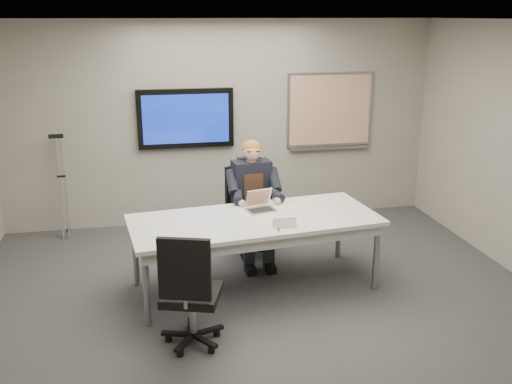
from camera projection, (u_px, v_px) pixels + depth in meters
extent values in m
cube|color=#373739|center=(269.00, 323.00, 5.49)|extent=(6.00, 6.00, 0.02)
cube|color=white|center=(271.00, 20.00, 4.66)|extent=(6.00, 6.00, 0.02)
cube|color=gray|center=(222.00, 124.00, 7.88)|extent=(6.00, 0.02, 2.80)
cube|color=white|center=(255.00, 220.00, 5.99)|extent=(2.70, 1.37, 0.04)
cube|color=silver|center=(255.00, 228.00, 6.02)|extent=(2.58, 1.25, 0.11)
cylinder|color=#94969C|center=(147.00, 290.00, 5.34)|extent=(0.06, 0.06, 0.76)
cylinder|color=#94969C|center=(376.00, 257.00, 6.06)|extent=(0.06, 0.06, 0.76)
cylinder|color=#94969C|center=(135.00, 253.00, 6.17)|extent=(0.06, 0.06, 0.76)
cylinder|color=#94969C|center=(339.00, 228.00, 6.88)|extent=(0.06, 0.06, 0.76)
cube|color=black|center=(186.00, 118.00, 7.71)|extent=(1.30, 0.08, 0.80)
cube|color=navy|center=(186.00, 119.00, 7.67)|extent=(1.16, 0.01, 0.66)
cube|color=#94969C|center=(330.00, 110.00, 8.11)|extent=(1.25, 0.04, 1.05)
cube|color=white|center=(330.00, 110.00, 8.09)|extent=(1.18, 0.01, 0.98)
cube|color=#94969C|center=(329.00, 148.00, 8.24)|extent=(1.18, 0.05, 0.04)
cylinder|color=#94969C|center=(251.00, 231.00, 7.03)|extent=(0.06, 0.06, 0.37)
cube|color=black|center=(251.00, 217.00, 6.98)|extent=(0.62, 0.62, 0.07)
cube|color=black|center=(241.00, 186.00, 7.06)|extent=(0.42, 0.21, 0.54)
cylinder|color=#94969C|center=(193.00, 314.00, 5.08)|extent=(0.06, 0.06, 0.38)
cube|color=black|center=(192.00, 294.00, 5.02)|extent=(0.61, 0.61, 0.07)
cube|color=black|center=(184.00, 269.00, 4.70)|extent=(0.44, 0.19, 0.55)
cube|color=black|center=(251.00, 186.00, 6.83)|extent=(0.47, 0.30, 0.62)
cube|color=#3A2317|center=(254.00, 186.00, 6.69)|extent=(0.23, 0.05, 0.30)
sphere|color=#E1A189|center=(252.00, 151.00, 6.67)|extent=(0.22, 0.22, 0.22)
ellipsoid|color=brown|center=(252.00, 148.00, 6.67)|extent=(0.23, 0.23, 0.20)
cube|color=silver|center=(261.00, 210.00, 6.19)|extent=(0.35, 0.28, 0.02)
cube|color=black|center=(261.00, 210.00, 6.18)|extent=(0.29, 0.21, 0.00)
cube|color=silver|center=(258.00, 197.00, 6.29)|extent=(0.31, 0.15, 0.20)
cube|color=red|center=(259.00, 197.00, 6.28)|extent=(0.27, 0.12, 0.17)
cylinder|color=black|center=(279.00, 229.00, 5.67)|extent=(0.04, 0.15, 0.01)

